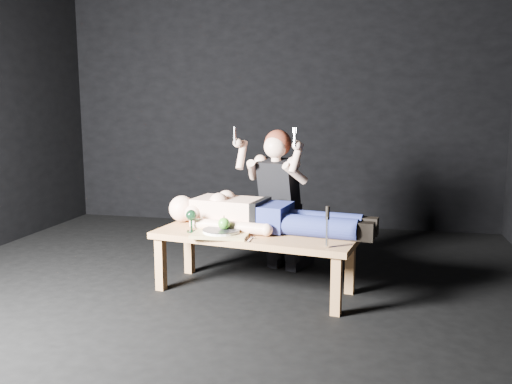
% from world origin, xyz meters
% --- Properties ---
extents(ground, '(5.00, 5.00, 0.00)m').
position_xyz_m(ground, '(0.00, 0.00, 0.00)').
color(ground, black).
rests_on(ground, ground).
extents(back_wall, '(5.00, 0.00, 5.00)m').
position_xyz_m(back_wall, '(0.00, 2.50, 1.50)').
color(back_wall, black).
rests_on(back_wall, ground).
extents(table, '(1.56, 0.78, 0.45)m').
position_xyz_m(table, '(0.27, 0.16, 0.23)').
color(table, '#AC7C3F').
rests_on(table, ground).
extents(lying_man, '(1.59, 0.70, 0.27)m').
position_xyz_m(lying_man, '(0.34, 0.29, 0.59)').
color(lying_man, beige).
rests_on(lying_man, table).
extents(kneeling_woman, '(0.85, 0.90, 1.23)m').
position_xyz_m(kneeling_woman, '(0.38, 0.74, 0.61)').
color(kneeling_woman, black).
rests_on(kneeling_woman, ground).
extents(serving_tray, '(0.41, 0.31, 0.02)m').
position_xyz_m(serving_tray, '(0.05, 0.03, 0.46)').
color(serving_tray, tan).
rests_on(serving_tray, table).
extents(plate, '(0.28, 0.28, 0.02)m').
position_xyz_m(plate, '(0.05, 0.03, 0.48)').
color(plate, white).
rests_on(plate, serving_tray).
extents(apple, '(0.09, 0.09, 0.09)m').
position_xyz_m(apple, '(0.07, 0.04, 0.54)').
color(apple, '#2D8F18').
rests_on(apple, plate).
extents(goblet, '(0.09, 0.09, 0.17)m').
position_xyz_m(goblet, '(-0.20, 0.09, 0.53)').
color(goblet, black).
rests_on(goblet, table).
extents(fork_flat, '(0.05, 0.16, 0.01)m').
position_xyz_m(fork_flat, '(-0.10, 0.03, 0.45)').
color(fork_flat, '#B2B2B7').
rests_on(fork_flat, table).
extents(knife_flat, '(0.02, 0.16, 0.01)m').
position_xyz_m(knife_flat, '(0.29, -0.03, 0.45)').
color(knife_flat, '#B2B2B7').
rests_on(knife_flat, table).
extents(spoon_flat, '(0.12, 0.12, 0.01)m').
position_xyz_m(spoon_flat, '(0.26, 0.05, 0.45)').
color(spoon_flat, '#B2B2B7').
rests_on(spoon_flat, table).
extents(carving_knife, '(0.04, 0.04, 0.28)m').
position_xyz_m(carving_knife, '(0.83, -0.12, 0.59)').
color(carving_knife, '#B2B2B7').
rests_on(carving_knife, table).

